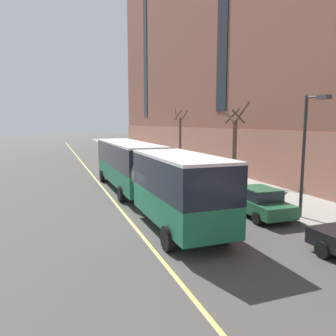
{
  "coord_description": "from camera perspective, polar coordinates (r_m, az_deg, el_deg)",
  "views": [
    {
      "loc": [
        -4.55,
        -15.87,
        4.98
      ],
      "look_at": [
        3.22,
        5.75,
        1.8
      ],
      "focal_mm": 35.0,
      "sensor_mm": 36.0,
      "label": 1
    }
  ],
  "objects": [
    {
      "name": "parked_car_darkgray_2",
      "position": [
        40.44,
        -4.84,
        1.9
      ],
      "size": [
        2.0,
        4.5,
        1.56
      ],
      "color": "#4C4C51",
      "rests_on": "ground"
    },
    {
      "name": "parked_car_green_5",
      "position": [
        31.85,
        -1.1,
        0.31
      ],
      "size": [
        2.01,
        4.47,
        1.56
      ],
      "color": "#23603D",
      "rests_on": "ground"
    },
    {
      "name": "city_bus",
      "position": [
        20.7,
        -4.64,
        -0.21
      ],
      "size": [
        3.0,
        19.52,
        3.57
      ],
      "color": "#1E704C",
      "rests_on": "ground"
    },
    {
      "name": "lane_centerline",
      "position": [
        19.85,
        -8.64,
        -6.73
      ],
      "size": [
        0.16,
        140.0,
        0.01
      ],
      "primitive_type": "cube",
      "color": "#E0D66B",
      "rests_on": "ground"
    },
    {
      "name": "parked_car_green_1",
      "position": [
        18.34,
        15.27,
        -5.63
      ],
      "size": [
        2.13,
        4.73,
        1.56
      ],
      "color": "#23603D",
      "rests_on": "ground"
    },
    {
      "name": "fire_hydrant",
      "position": [
        41.95,
        -3.17,
        1.74
      ],
      "size": [
        0.42,
        0.24,
        0.72
      ],
      "color": "red",
      "rests_on": "sidewalk"
    },
    {
      "name": "ground_plane",
      "position": [
        17.24,
        -3.65,
        -8.93
      ],
      "size": [
        260.0,
        260.0,
        0.0
      ],
      "primitive_type": "plane",
      "color": "#4C4947"
    },
    {
      "name": "sidewalk",
      "position": [
        23.92,
        16.25,
        -4.27
      ],
      "size": [
        4.95,
        160.0,
        0.15
      ],
      "primitive_type": "cube",
      "color": "#9E9B93",
      "rests_on": "ground"
    },
    {
      "name": "street_tree_far_downtown",
      "position": [
        37.48,
        2.11,
        5.29
      ],
      "size": [
        1.37,
        1.2,
        6.43
      ],
      "color": "brown",
      "rests_on": "sidewalk"
    },
    {
      "name": "parked_car_champagne_3",
      "position": [
        25.03,
        4.6,
        -1.79
      ],
      "size": [
        2.1,
        4.56,
        1.56
      ],
      "color": "#BCAD89",
      "rests_on": "ground"
    },
    {
      "name": "parked_car_green_7",
      "position": [
        46.84,
        -7.01,
        2.69
      ],
      "size": [
        2.03,
        4.66,
        1.56
      ],
      "color": "#23603D",
      "rests_on": "ground"
    },
    {
      "name": "street_lamp",
      "position": [
        17.65,
        23.16,
        4.0
      ],
      "size": [
        0.36,
        1.48,
        6.16
      ],
      "color": "#2D2D30",
      "rests_on": "sidewalk"
    },
    {
      "name": "street_tree_far_uptown",
      "position": [
        26.94,
        11.55,
        4.14
      ],
      "size": [
        1.76,
        1.72,
        6.51
      ],
      "color": "brown",
      "rests_on": "sidewalk"
    }
  ]
}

